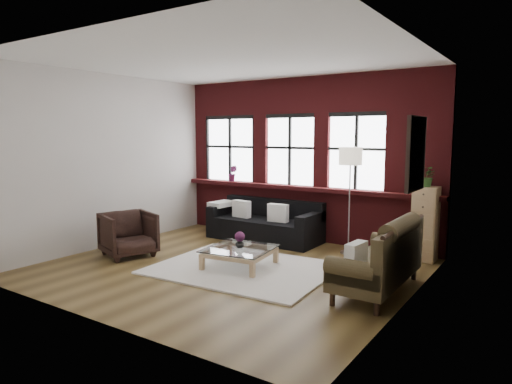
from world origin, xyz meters
The scene contains 26 objects.
floor centered at (0.00, 0.00, 0.00)m, with size 5.50×5.50×0.00m, color #533E1E.
ceiling centered at (0.00, 0.00, 3.20)m, with size 5.50×5.50×0.00m, color white.
wall_back centered at (0.00, 2.50, 1.60)m, with size 5.50×5.50×0.00m, color beige.
wall_front centered at (0.00, -2.50, 1.60)m, with size 5.50×5.50×0.00m, color beige.
wall_left centered at (-2.75, 0.00, 1.60)m, with size 5.00×5.00×0.00m, color beige.
wall_right centered at (2.75, 0.00, 1.60)m, with size 5.00×5.00×0.00m, color beige.
brick_backwall centered at (0.00, 2.44, 1.60)m, with size 5.50×0.12×3.20m, color #5C1518, non-canonical shape.
sill_ledge centered at (0.00, 2.35, 1.04)m, with size 5.50×0.30×0.08m, color #5C1518.
window_left centered at (-1.80, 2.45, 1.75)m, with size 1.38×0.10×1.50m, color black, non-canonical shape.
window_mid centered at (-0.30, 2.45, 1.75)m, with size 1.38×0.10×1.50m, color black, non-canonical shape.
window_right centered at (1.10, 2.45, 1.75)m, with size 1.38×0.10×1.50m, color black, non-canonical shape.
wall_poster centered at (2.72, 0.30, 1.85)m, with size 0.05×0.74×0.94m, color black, non-canonical shape.
shag_rug centered at (0.23, 0.05, 0.01)m, with size 2.67×2.10×0.03m, color silver.
dark_sofa centered at (-0.57, 1.90, 0.41)m, with size 2.25×0.91×0.82m, color black, non-canonical shape.
pillow_a centered at (-1.05, 1.80, 0.60)m, with size 0.40×0.14×0.34m, color white.
pillow_b centered at (-0.19, 1.80, 0.60)m, with size 0.40×0.14×0.34m, color white.
vintage_settee centered at (2.30, 0.21, 0.49)m, with size 0.82×1.85×0.99m, color #3D321C, non-canonical shape.
pillow_settee centered at (2.22, -0.35, 0.60)m, with size 0.14×0.38×0.34m, color white.
armchair centered at (-1.89, -0.40, 0.38)m, with size 0.81×0.84×0.76m, color black.
coffee_table centered at (0.14, 0.09, 0.16)m, with size 0.98×0.98×0.33m, color tan, non-canonical shape.
vase centered at (0.14, 0.09, 0.40)m, with size 0.14×0.14×0.15m, color #B2B2B2.
flowers centered at (0.14, 0.09, 0.50)m, with size 0.16×0.16×0.16m, color #531C45.
drawer_chest centered at (2.44, 2.15, 0.62)m, with size 0.38×0.38×1.24m, color tan.
potted_plant_top centered at (2.44, 2.15, 1.41)m, with size 0.31×0.27×0.34m, color #2D5923.
floor_lamp centered at (1.22, 1.86, 1.01)m, with size 0.40×0.40×2.02m, color #A5A5A8, non-canonical shape.
sill_plant centered at (-1.66, 2.32, 1.25)m, with size 0.19×0.15×0.35m, color #531C45.
Camera 1 is at (4.23, -5.59, 2.09)m, focal length 32.00 mm.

